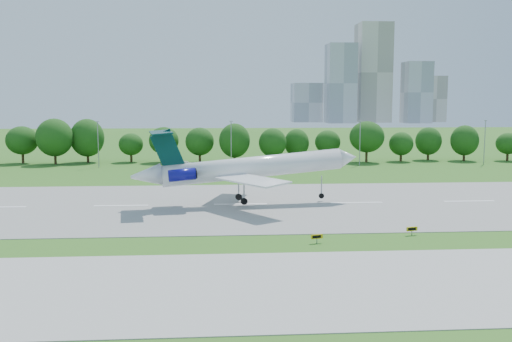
% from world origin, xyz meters
% --- Properties ---
extents(ground, '(600.00, 600.00, 0.00)m').
position_xyz_m(ground, '(0.00, 0.00, 0.00)').
color(ground, '#286219').
rests_on(ground, ground).
extents(runway, '(400.00, 45.00, 0.08)m').
position_xyz_m(runway, '(0.00, 25.00, 0.04)').
color(runway, gray).
rests_on(runway, ground).
extents(taxiway, '(400.00, 23.00, 0.08)m').
position_xyz_m(taxiway, '(0.00, -18.00, 0.04)').
color(taxiway, '#ADADA8').
rests_on(taxiway, ground).
extents(tree_line, '(288.40, 8.40, 10.40)m').
position_xyz_m(tree_line, '(0.00, 92.00, 6.19)').
color(tree_line, '#382314').
rests_on(tree_line, ground).
extents(light_poles, '(175.90, 0.25, 12.19)m').
position_xyz_m(light_poles, '(-2.50, 82.00, 6.34)').
color(light_poles, gray).
rests_on(light_poles, ground).
extents(skyline, '(127.00, 52.00, 80.00)m').
position_xyz_m(skyline, '(100.16, 390.61, 30.46)').
color(skyline, '#B2B2B7').
rests_on(skyline, ground).
extents(airliner, '(39.09, 28.10, 12.60)m').
position_xyz_m(airliner, '(-19.78, 24.69, 6.36)').
color(airliner, white).
rests_on(airliner, ground).
extents(taxi_sign_left, '(1.57, 0.55, 1.11)m').
position_xyz_m(taxi_sign_left, '(1.41, 1.24, 0.82)').
color(taxi_sign_left, gray).
rests_on(taxi_sign_left, ground).
extents(taxi_sign_centre, '(1.56, 0.55, 1.10)m').
position_xyz_m(taxi_sign_centre, '(-11.75, -2.07, 0.81)').
color(taxi_sign_centre, gray).
rests_on(taxi_sign_centre, ground).
extents(service_vehicle_a, '(3.71, 2.20, 1.16)m').
position_xyz_m(service_vehicle_a, '(-34.51, 74.31, 0.58)').
color(service_vehicle_a, white).
rests_on(service_vehicle_a, ground).
extents(service_vehicle_b, '(4.22, 2.39, 1.35)m').
position_xyz_m(service_vehicle_b, '(-32.21, 84.59, 0.68)').
color(service_vehicle_b, white).
rests_on(service_vehicle_b, ground).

